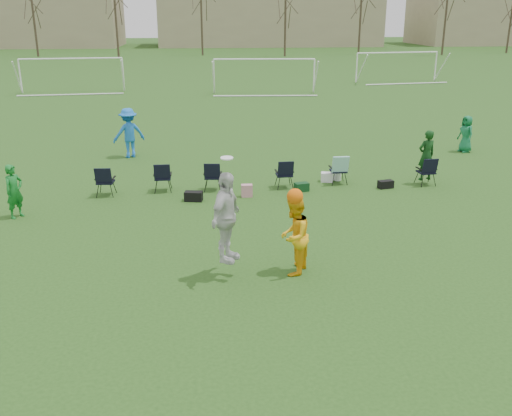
{
  "coord_description": "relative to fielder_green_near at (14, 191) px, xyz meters",
  "views": [
    {
      "loc": [
        -0.86,
        -10.0,
        5.58
      ],
      "look_at": [
        0.41,
        2.53,
        1.25
      ],
      "focal_mm": 40.0,
      "sensor_mm": 36.0,
      "label": 1
    }
  ],
  "objects": [
    {
      "name": "fielder_green_near",
      "position": [
        0.0,
        0.0,
        0.0
      ],
      "size": [
        0.63,
        0.68,
        1.56
      ],
      "primitive_type": "imported",
      "rotation": [
        0.0,
        0.0,
        0.96
      ],
      "color": "#147024",
      "rests_on": "ground"
    },
    {
      "name": "center_contest",
      "position": [
        6.52,
        -4.51,
        0.4
      ],
      "size": [
        2.49,
        1.27,
        2.76
      ],
      "color": "silver",
      "rests_on": "ground"
    },
    {
      "name": "tree_line",
      "position": [
        6.37,
        63.81,
        4.31
      ],
      "size": [
        110.28,
        3.28,
        11.4
      ],
      "color": "#382B21",
      "rests_on": "ground"
    },
    {
      "name": "building_row",
      "position": [
        12.85,
        89.96,
        5.21
      ],
      "size": [
        126.0,
        16.0,
        13.0
      ],
      "color": "tan",
      "rests_on": "ground"
    },
    {
      "name": "goal_right",
      "position": [
        22.13,
        31.96,
        1.15
      ],
      "size": [
        7.35,
        1.14,
        2.46
      ],
      "rotation": [
        0.0,
        0.0,
        0.14
      ],
      "color": "white",
      "rests_on": "ground"
    },
    {
      "name": "ground",
      "position": [
        6.13,
        -6.04,
        -0.78
      ],
      "size": [
        260.0,
        260.0,
        0.0
      ],
      "primitive_type": "plane",
      "color": "#224917",
      "rests_on": "ground"
    },
    {
      "name": "sideline_setup",
      "position": [
        8.17,
        2.08,
        -0.24
      ],
      "size": [
        11.34,
        2.14,
        1.86
      ],
      "color": "#0F3812",
      "rests_on": "ground"
    },
    {
      "name": "fielder_blue",
      "position": [
        2.46,
        6.99,
        0.22
      ],
      "size": [
        1.48,
        1.19,
        1.99
      ],
      "primitive_type": "imported",
      "rotation": [
        0.0,
        0.0,
        3.55
      ],
      "color": "blue",
      "rests_on": "ground"
    },
    {
      "name": "fielder_green_far",
      "position": [
        16.42,
        6.54,
        -0.01
      ],
      "size": [
        0.69,
        0.86,
        1.53
      ],
      "primitive_type": "imported",
      "rotation": [
        0.0,
        0.0,
        -1.27
      ],
      "color": "#12693D",
      "rests_on": "ground"
    },
    {
      "name": "goal_left",
      "position": [
        -3.87,
        27.96,
        1.15
      ],
      "size": [
        7.39,
        0.76,
        2.46
      ],
      "rotation": [
        0.0,
        0.0,
        0.09
      ],
      "color": "white",
      "rests_on": "ground"
    },
    {
      "name": "goal_mid",
      "position": [
        10.13,
        25.96,
        1.15
      ],
      "size": [
        7.4,
        0.63,
        2.46
      ],
      "rotation": [
        0.0,
        0.0,
        -0.07
      ],
      "color": "white",
      "rests_on": "ground"
    }
  ]
}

